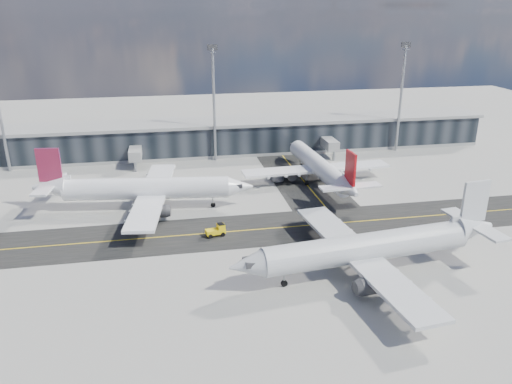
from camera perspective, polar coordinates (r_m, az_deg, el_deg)
ground at (r=85.65m, az=-1.11°, el=-5.55°), size 300.00×300.00×0.00m
taxiway_lanes at (r=95.88m, az=0.13°, el=-2.57°), size 180.00×63.00×0.03m
terminal_concourse at (r=135.64m, az=-4.99°, el=6.15°), size 152.00×19.80×8.80m
floodlight_masts at (r=126.45m, az=-4.84°, el=10.44°), size 102.50×0.70×28.90m
airliner_af at (r=99.54m, az=-12.70°, el=0.36°), size 42.59×36.42×12.61m
airliner_redtail at (r=112.10m, az=7.24°, el=2.88°), size 34.24×40.19×11.91m
airliner_near at (r=75.93m, az=12.96°, el=-6.17°), size 43.06×36.80×12.75m
baggage_tug at (r=87.19m, az=-4.46°, el=-4.35°), size 3.60×2.26×2.11m
service_van at (r=114.83m, az=2.27°, el=1.80°), size 3.28×5.82×1.53m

